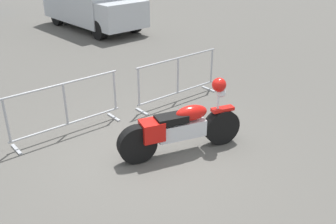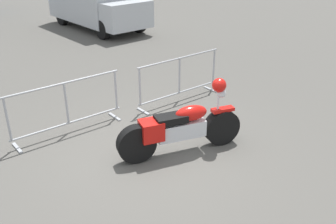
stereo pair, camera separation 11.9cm
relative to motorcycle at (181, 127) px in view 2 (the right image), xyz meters
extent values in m
plane|color=#54514C|center=(-0.43, 0.26, -0.51)|extent=(120.00, 120.00, 0.00)
cylinder|color=black|center=(0.81, -0.19, -0.16)|extent=(0.71, 0.35, 0.69)
cylinder|color=black|center=(-0.81, 0.19, -0.16)|extent=(0.71, 0.35, 0.69)
cube|color=silver|center=(0.00, 0.00, -0.06)|extent=(0.94, 0.46, 0.30)
ellipsoid|color=red|center=(0.19, -0.04, 0.24)|extent=(0.65, 0.41, 0.28)
cube|color=black|center=(-0.19, 0.04, 0.20)|extent=(0.61, 0.42, 0.13)
cube|color=red|center=(-0.54, 0.13, 0.05)|extent=(0.46, 0.42, 0.34)
cube|color=red|center=(0.81, -0.19, 0.20)|extent=(0.45, 0.25, 0.06)
cylinder|color=silver|center=(0.71, -0.17, 0.35)|extent=(0.05, 0.05, 0.48)
sphere|color=silver|center=(0.76, -0.18, 0.53)|extent=(0.17, 0.17, 0.17)
sphere|color=red|center=(0.71, -0.17, 0.70)|extent=(0.26, 0.26, 0.26)
cylinder|color=#9EA0A5|center=(-1.38, 1.89, 0.54)|extent=(2.34, 0.18, 0.04)
cylinder|color=#9EA0A5|center=(-1.38, 1.89, -0.31)|extent=(2.34, 0.18, 0.04)
cylinder|color=#9EA0A5|center=(-2.50, 1.82, 0.12)|extent=(0.05, 0.05, 0.85)
cylinder|color=#9EA0A5|center=(-1.38, 1.89, 0.12)|extent=(0.05, 0.05, 0.85)
cylinder|color=#9EA0A5|center=(-0.26, 1.96, 0.12)|extent=(0.05, 0.05, 0.85)
cube|color=#9EA0A5|center=(-2.43, 1.83, -0.49)|extent=(0.09, 0.44, 0.03)
cube|color=#9EA0A5|center=(-0.33, 1.96, -0.49)|extent=(0.09, 0.44, 0.03)
cylinder|color=#9EA0A5|center=(1.38, 1.89, 0.54)|extent=(2.34, 0.18, 0.04)
cylinder|color=#9EA0A5|center=(1.38, 1.89, -0.31)|extent=(2.34, 0.18, 0.04)
cylinder|color=#9EA0A5|center=(0.26, 1.82, 0.12)|extent=(0.05, 0.05, 0.85)
cylinder|color=#9EA0A5|center=(1.38, 1.89, 0.12)|extent=(0.05, 0.05, 0.85)
cylinder|color=#9EA0A5|center=(2.50, 1.96, 0.12)|extent=(0.05, 0.05, 0.85)
cube|color=#9EA0A5|center=(0.33, 1.83, -0.49)|extent=(0.09, 0.44, 0.03)
cube|color=#9EA0A5|center=(2.43, 1.96, -0.49)|extent=(0.09, 0.44, 0.03)
cube|color=#B2B7BC|center=(3.34, 7.84, 0.33)|extent=(1.98, 1.09, 1.00)
cylinder|color=black|center=(4.14, 8.33, -0.15)|extent=(0.31, 0.74, 0.72)
cylinder|color=black|center=(2.46, 8.15, -0.15)|extent=(0.31, 0.74, 0.72)
cylinder|color=black|center=(3.79, 11.61, -0.15)|extent=(0.31, 0.74, 0.72)
cylinder|color=black|center=(2.12, 11.43, -0.15)|extent=(0.31, 0.74, 0.72)
camera|label=1|loc=(-3.67, -4.61, 3.11)|focal=40.00mm
camera|label=2|loc=(-3.57, -4.68, 3.11)|focal=40.00mm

